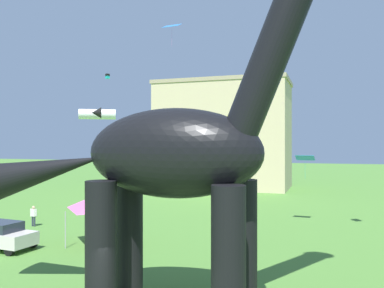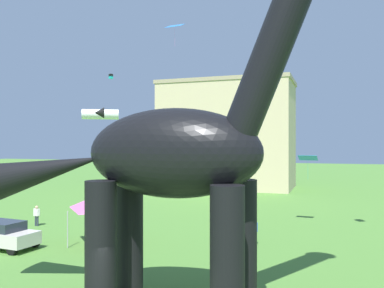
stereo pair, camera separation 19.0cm
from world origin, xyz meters
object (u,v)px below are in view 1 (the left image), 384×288
Objects in this scene: kite_mid_right at (97,114)px; festival_canopy_tent at (99,201)px; dinosaur_sculpture at (171,153)px; kite_near_low at (172,26)px; person_watching_child at (251,229)px; kite_apex at (107,76)px; person_vendor_side at (34,214)px; kite_high_right at (305,158)px; kite_near_high at (241,118)px.

festival_canopy_tent is at bearing -57.63° from kite_mid_right.
kite_near_low is (-8.52, 21.80, 11.32)m from dinosaur_sculpture.
person_watching_child is 3.26× the size of kite_apex.
person_vendor_side is 17.48m from kite_apex.
kite_apex is at bearing 114.25° from kite_mid_right.
festival_canopy_tent is (7.31, -3.11, 1.65)m from person_vendor_side.
kite_near_low reaches higher than person_watching_child.
festival_canopy_tent is at bearing 29.28° from person_vendor_side.
kite_mid_right is 6.50× the size of kite_apex.
kite_near_low is 8.86m from kite_apex.
kite_apex is 0.27× the size of kite_high_right.
person_vendor_side is 3.04× the size of kite_apex.
kite_near_low is (-6.91, 1.94, 8.88)m from kite_near_high.
kite_near_low reaches higher than kite_mid_right.
person_vendor_side is at bearing -120.19° from kite_near_low.
person_vendor_side is at bearing -159.01° from kite_high_right.
festival_canopy_tent is at bearing -61.17° from kite_apex.
festival_canopy_tent is 14.64m from kite_near_high.
kite_near_low is 4.47× the size of kite_apex.
kite_near_low reaches higher than kite_high_right.
kite_near_low is (6.40, 10.99, 16.05)m from person_vendor_side.
dinosaur_sculpture reaches higher than kite_mid_right.
person_watching_child is 0.73× the size of kite_near_low.
kite_high_right reaches higher than person_watching_child.
festival_canopy_tent is (-8.54, -2.73, 1.59)m from person_watching_child.
kite_near_high is at bearing 111.29° from person_watching_child.
kite_near_high is 1.26× the size of kite_high_right.
dinosaur_sculpture is 8.81× the size of kite_high_right.
kite_near_low is at bearing 135.91° from person_watching_child.
kite_near_low reaches higher than person_vendor_side.
person_vendor_side is 17.61m from kite_near_high.
dinosaur_sculpture is at bearing -68.64° from kite_near_low.
dinosaur_sculpture is 18.29m from kite_high_right.
person_watching_child is 1.07× the size of person_vendor_side.
kite_near_high is 11.98m from kite_mid_right.
kite_apex reaches higher than kite_near_high.
festival_canopy_tent is 20.17m from kite_near_low.
kite_high_right is (5.24, -1.94, -3.16)m from kite_near_high.
kite_mid_right reaches higher than person_vendor_side.
kite_near_high is (-1.62, 19.85, 2.44)m from dinosaur_sculpture.
kite_apex is at bearing 152.15° from dinosaur_sculpture.
kite_mid_right is at bearing -162.48° from kite_near_high.
kite_near_low is at bearing 164.28° from kite_near_high.
kite_near_low is (4.51, 5.55, 8.48)m from kite_mid_right.
kite_high_right reaches higher than person_vendor_side.
kite_near_high is (5.99, 12.16, 5.52)m from festival_canopy_tent.
dinosaur_sculpture is 4.94× the size of kite_mid_right.
kite_near_low is at bearing -11.75° from kite_apex.
kite_near_high is 11.41m from kite_near_low.
kite_near_high reaches higher than person_watching_child.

